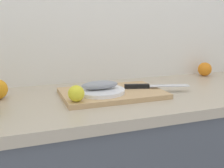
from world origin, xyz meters
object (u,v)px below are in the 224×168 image
object	(u,v)px
cutting_board	(112,93)
white_plate	(100,91)
lemon_0	(76,93)
fish_fillet	(100,85)
chef_knife	(149,86)

from	to	relation	value
cutting_board	white_plate	bearing A→B (deg)	-168.45
cutting_board	lemon_0	bearing A→B (deg)	-149.60
white_plate	fish_fillet	distance (m)	0.03
chef_knife	white_plate	bearing A→B (deg)	-163.66
cutting_board	chef_knife	size ratio (longest dim) A/B	1.49
fish_fillet	lemon_0	size ratio (longest dim) A/B	2.55
fish_fillet	cutting_board	bearing A→B (deg)	11.55
white_plate	chef_knife	world-z (taller)	chef_knife
lemon_0	fish_fillet	bearing A→B (deg)	37.63
fish_fillet	lemon_0	world-z (taller)	lemon_0
fish_fillet	lemon_0	distance (m)	0.15
fish_fillet	chef_knife	world-z (taller)	fish_fillet
cutting_board	chef_knife	xyz separation A→B (m)	(0.17, -0.01, 0.02)
cutting_board	white_plate	size ratio (longest dim) A/B	2.05
white_plate	lemon_0	xyz separation A→B (m)	(-0.12, -0.09, 0.02)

